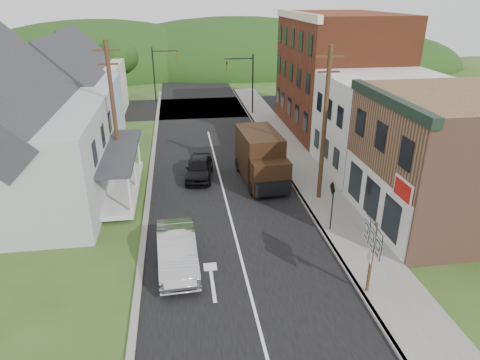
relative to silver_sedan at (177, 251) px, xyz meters
name	(u,v)px	position (x,y,z in m)	size (l,w,h in m)	color
ground	(235,235)	(2.94, 2.27, -0.81)	(120.00, 120.00, 0.00)	#2D4719
road	(217,165)	(2.94, 12.27, -0.81)	(9.00, 90.00, 0.02)	black
cross_road	(202,108)	(2.94, 29.27, -0.81)	(60.00, 9.00, 0.02)	black
sidewalk_right	(303,170)	(8.84, 10.27, -0.73)	(2.80, 55.00, 0.15)	slate
curb_right	(284,171)	(7.49, 10.27, -0.73)	(0.20, 55.00, 0.15)	slate
curb_left	(150,178)	(-1.71, 10.27, -0.75)	(0.30, 55.00, 0.12)	slate
storefront_tan	(450,161)	(14.24, 2.27, 2.69)	(8.00, 8.00, 7.00)	brown
storefront_white	(384,125)	(14.24, 9.77, 2.44)	(8.00, 7.00, 6.50)	silver
storefront_red	(338,74)	(14.24, 19.27, 4.19)	(8.00, 12.00, 10.00)	maroon
house_gray	(11,132)	(-9.06, 8.27, 3.43)	(10.20, 12.24, 8.35)	#AFB2B5
house_blue	(72,98)	(-8.06, 19.27, 2.89)	(7.14, 8.16, 7.28)	#9BB7D4
house_cream	(86,78)	(-8.56, 28.27, 2.89)	(7.14, 8.16, 7.28)	beige
utility_pole_right	(324,125)	(8.54, 5.77, 3.85)	(1.60, 0.26, 9.00)	#472D19
utility_pole_left	(114,112)	(-3.56, 10.27, 3.85)	(1.60, 0.26, 9.00)	#472D19
traffic_signal_right	(246,77)	(7.25, 25.77, 2.95)	(2.87, 0.20, 6.00)	black
traffic_signal_left	(160,68)	(-1.36, 32.77, 2.95)	(2.87, 0.20, 6.00)	black
tree_left_d	(117,57)	(-6.06, 34.27, 4.08)	(4.80, 4.80, 6.94)	#382616
forested_ridge	(191,67)	(2.94, 57.27, -0.81)	(90.00, 30.00, 16.00)	#1B330F
silver_sedan	(177,251)	(0.00, 0.00, 0.00)	(1.71, 4.89, 1.61)	#B5B4B9
dark_sedan	(199,168)	(1.57, 10.03, -0.08)	(1.70, 4.23, 1.44)	black
delivery_van	(261,158)	(5.56, 8.94, 0.84)	(2.73, 5.94, 3.24)	black
route_sign_cluster	(372,248)	(7.70, -3.12, 1.43)	(0.23, 1.84, 3.22)	#472D19
warning_sign	(332,199)	(7.90, 1.93, 1.10)	(0.12, 0.76, 2.74)	black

